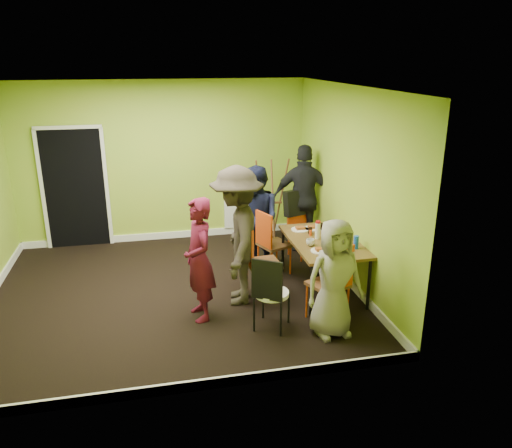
% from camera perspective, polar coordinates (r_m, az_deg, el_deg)
% --- Properties ---
extents(ground, '(5.00, 5.00, 0.00)m').
position_cam_1_polar(ground, '(7.19, -9.18, -7.71)').
color(ground, black).
rests_on(ground, ground).
extents(room_walls, '(5.04, 4.54, 2.82)m').
position_cam_1_polar(room_walls, '(6.85, -9.83, -0.15)').
color(room_walls, '#A3BC30').
rests_on(room_walls, ground).
extents(dining_table, '(0.90, 1.50, 0.75)m').
position_cam_1_polar(dining_table, '(6.98, 7.72, -2.25)').
color(dining_table, black).
rests_on(dining_table, ground).
extents(chair_left_far, '(0.54, 0.54, 1.00)m').
position_cam_1_polar(chair_left_far, '(7.45, 1.60, -1.79)').
color(chair_left_far, '#EA4D16').
rests_on(chair_left_far, ground).
extents(chair_left_near, '(0.47, 0.46, 1.05)m').
position_cam_1_polar(chair_left_near, '(6.74, 0.13, -3.81)').
color(chair_left_near, '#EA4D16').
rests_on(chair_left_near, ground).
extents(chair_back_end, '(0.58, 0.63, 1.08)m').
position_cam_1_polar(chair_back_end, '(8.25, 4.87, 1.67)').
color(chair_back_end, '#EA4D16').
rests_on(chair_back_end, ground).
extents(chair_front_end, '(0.56, 0.56, 1.03)m').
position_cam_1_polar(chair_front_end, '(6.20, 8.83, -6.27)').
color(chair_front_end, '#EA4D16').
rests_on(chair_front_end, ground).
extents(chair_bentwood, '(0.51, 0.52, 0.96)m').
position_cam_1_polar(chair_bentwood, '(5.97, 1.63, -7.57)').
color(chair_bentwood, black).
rests_on(chair_bentwood, ground).
extents(easel, '(0.61, 0.57, 1.51)m').
position_cam_1_polar(easel, '(8.74, 1.71, 2.63)').
color(easel, brown).
rests_on(easel, ground).
extents(plate_near_left, '(0.26, 0.26, 0.01)m').
position_cam_1_polar(plate_near_left, '(7.32, 5.08, -0.62)').
color(plate_near_left, white).
rests_on(plate_near_left, dining_table).
extents(plate_near_right, '(0.26, 0.26, 0.01)m').
position_cam_1_polar(plate_near_right, '(6.56, 7.39, -3.06)').
color(plate_near_right, white).
rests_on(plate_near_right, dining_table).
extents(plate_far_back, '(0.26, 0.26, 0.01)m').
position_cam_1_polar(plate_far_back, '(7.38, 6.49, -0.50)').
color(plate_far_back, white).
rests_on(plate_far_back, dining_table).
extents(plate_far_front, '(0.27, 0.27, 0.01)m').
position_cam_1_polar(plate_far_front, '(6.45, 9.59, -3.56)').
color(plate_far_front, white).
rests_on(plate_far_front, dining_table).
extents(plate_wall_back, '(0.26, 0.26, 0.01)m').
position_cam_1_polar(plate_wall_back, '(7.14, 9.35, -1.33)').
color(plate_wall_back, white).
rests_on(plate_wall_back, dining_table).
extents(plate_wall_front, '(0.26, 0.26, 0.01)m').
position_cam_1_polar(plate_wall_front, '(6.83, 10.48, -2.32)').
color(plate_wall_front, white).
rests_on(plate_wall_front, dining_table).
extents(thermos, '(0.07, 0.07, 0.23)m').
position_cam_1_polar(thermos, '(6.96, 7.06, -0.78)').
color(thermos, white).
rests_on(thermos, dining_table).
extents(blue_bottle, '(0.07, 0.07, 0.18)m').
position_cam_1_polar(blue_bottle, '(6.70, 11.37, -2.06)').
color(blue_bottle, blue).
rests_on(blue_bottle, dining_table).
extents(orange_bottle, '(0.04, 0.04, 0.08)m').
position_cam_1_polar(orange_bottle, '(7.09, 6.25, -1.02)').
color(orange_bottle, '#EA4D16').
rests_on(orange_bottle, dining_table).
extents(glass_mid, '(0.06, 0.06, 0.09)m').
position_cam_1_polar(glass_mid, '(7.17, 6.21, -0.76)').
color(glass_mid, black).
rests_on(glass_mid, dining_table).
extents(glass_back, '(0.06, 0.06, 0.10)m').
position_cam_1_polar(glass_back, '(7.35, 7.42, -0.27)').
color(glass_back, black).
rests_on(glass_back, dining_table).
extents(glass_front, '(0.06, 0.06, 0.09)m').
position_cam_1_polar(glass_front, '(6.63, 9.92, -2.61)').
color(glass_front, black).
rests_on(glass_front, dining_table).
extents(cup_a, '(0.12, 0.12, 0.09)m').
position_cam_1_polar(cup_a, '(6.73, 6.23, -2.10)').
color(cup_a, white).
rests_on(cup_a, dining_table).
extents(cup_b, '(0.11, 0.11, 0.10)m').
position_cam_1_polar(cup_b, '(6.99, 8.45, -1.32)').
color(cup_b, white).
rests_on(cup_b, dining_table).
extents(person_standing, '(0.47, 0.63, 1.57)m').
position_cam_1_polar(person_standing, '(6.19, -6.52, -4.08)').
color(person_standing, '#530E23').
rests_on(person_standing, ground).
extents(person_left_far, '(0.87, 0.96, 1.61)m').
position_cam_1_polar(person_left_far, '(7.61, 0.08, 0.61)').
color(person_left_far, black).
rests_on(person_left_far, ground).
extents(person_left_near, '(0.89, 1.30, 1.86)m').
position_cam_1_polar(person_left_near, '(6.52, -2.16, -1.41)').
color(person_left_near, '#2B261D').
rests_on(person_left_near, ground).
extents(person_back_end, '(1.14, 0.75, 1.81)m').
position_cam_1_polar(person_back_end, '(8.36, 5.56, 2.89)').
color(person_back_end, black).
rests_on(person_back_end, ground).
extents(person_front_end, '(0.75, 0.53, 1.44)m').
position_cam_1_polar(person_front_end, '(5.89, 8.94, -6.19)').
color(person_front_end, gray).
rests_on(person_front_end, ground).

